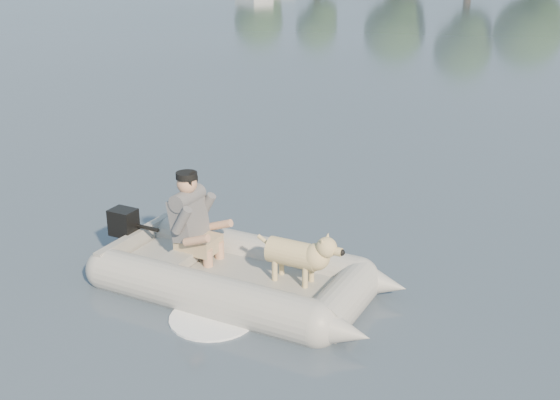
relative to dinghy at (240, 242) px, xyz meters
The scene contains 5 objects.
water 1.09m from the dinghy, 130.51° to the right, with size 160.00×160.00×0.00m, color slate.
dinghy is the anchor object (origin of this frame).
man 0.74m from the dinghy, behind, with size 0.74×0.64×1.11m, color #5E5E62, non-canonical shape.
dog 0.67m from the dinghy, ahead, with size 0.96×0.34×0.64m, color tan, non-canonical shape.
outboard_motor 1.73m from the dinghy, behind, with size 0.43×0.30×0.81m, color black, non-canonical shape.
Camera 1 is at (4.86, -5.37, 3.95)m, focal length 45.00 mm.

